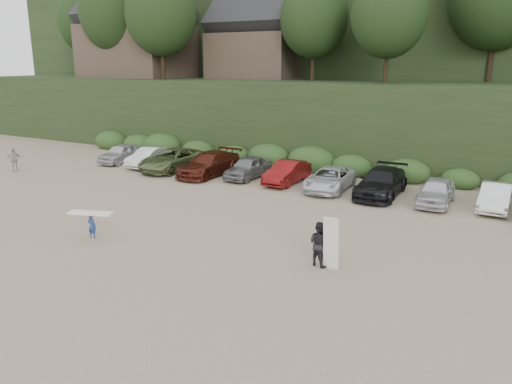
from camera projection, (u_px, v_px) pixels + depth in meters
The scene contains 6 objects.
ground at pixel (228, 236), 22.22m from camera, with size 120.00×120.00×0.00m, color tan.
hillside_backdrop at pixel (418, 23), 49.75m from camera, with size 90.00×41.50×28.00m.
parked_cars at pixel (348, 180), 29.45m from camera, with size 36.51×6.13×1.63m.
distant_walker at pixel (14, 160), 35.00m from camera, with size 0.99×0.41×1.68m, color #A9A18F.
child_surfer at pixel (91, 220), 21.78m from camera, with size 2.02×1.15×1.17m.
adult_surfer at pixel (320, 244), 18.75m from camera, with size 1.33×0.87×2.05m.
Camera 1 is at (11.45, -17.66, 7.51)m, focal length 35.00 mm.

